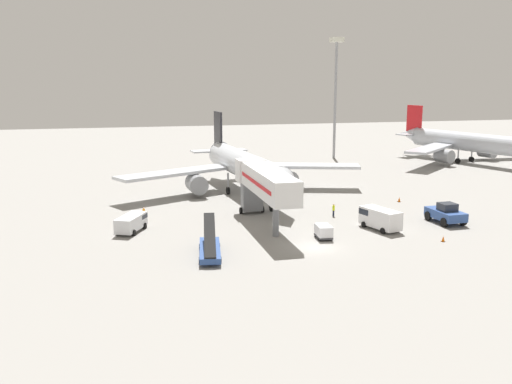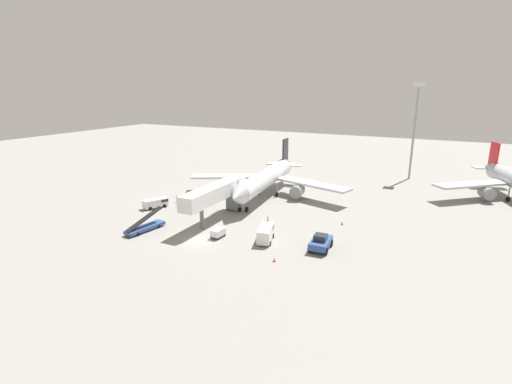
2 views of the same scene
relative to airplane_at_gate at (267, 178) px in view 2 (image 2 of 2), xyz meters
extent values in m
plane|color=gray|center=(1.20, -28.62, -4.19)|extent=(300.00, 300.00, 0.00)
cylinder|color=silver|center=(0.12, -1.29, 0.20)|extent=(6.47, 27.74, 3.89)
cone|color=silver|center=(1.58, -16.60, 0.20)|extent=(4.10, 3.60, 3.81)
cone|color=silver|center=(-1.42, 14.91, 0.49)|extent=(4.15, 5.39, 3.69)
cube|color=#232328|center=(-1.30, 13.65, 4.09)|extent=(0.73, 4.00, 6.22)
cube|color=silver|center=(1.06, 13.51, 0.69)|extent=(4.92, 3.32, 0.24)
cube|color=silver|center=(-3.58, 13.07, 0.69)|extent=(4.92, 3.32, 0.24)
cube|color=silver|center=(9.85, 2.24, -0.67)|extent=(18.11, 8.87, 0.44)
cube|color=silver|center=(-10.10, 0.34, -0.67)|extent=(17.55, 11.69, 0.44)
cylinder|color=gray|center=(6.96, 0.87, -2.32)|extent=(3.04, 3.77, 2.72)
cylinder|color=gray|center=(-7.00, -0.46, -2.32)|extent=(3.04, 3.77, 2.72)
cylinder|color=gray|center=(1.14, -11.97, -2.30)|extent=(0.28, 0.28, 2.68)
cylinder|color=black|center=(1.14, -11.97, -3.64)|extent=(0.45, 1.13, 1.10)
cylinder|color=gray|center=(2.19, 0.56, -2.30)|extent=(0.28, 0.28, 2.68)
cylinder|color=black|center=(2.19, 0.56, -3.64)|extent=(0.45, 1.13, 1.10)
cylinder|color=gray|center=(-2.26, 0.14, -2.30)|extent=(0.28, 0.28, 2.68)
cylinder|color=black|center=(-2.26, 0.14, -3.64)|extent=(0.45, 1.13, 1.10)
cube|color=silver|center=(-1.53, -20.34, 1.25)|extent=(3.10, 15.99, 2.70)
cube|color=red|center=(-3.05, -20.35, 1.25)|extent=(0.12, 13.42, 0.44)
cube|color=silver|center=(-1.58, -11.76, 1.25)|extent=(3.47, 2.82, 2.84)
cube|color=#232833|center=(-1.59, -10.46, 1.50)|extent=(3.30, 0.26, 0.90)
cube|color=slate|center=(-1.58, -12.36, -1.94)|extent=(2.56, 1.82, 3.69)
cylinder|color=black|center=(-3.01, -12.37, -3.79)|extent=(0.30, 0.80, 0.80)
cylinder|color=black|center=(-0.16, -12.35, -3.79)|extent=(0.30, 0.80, 0.80)
cylinder|color=slate|center=(-1.51, -23.54, -2.14)|extent=(0.70, 0.70, 4.09)
cube|color=#2D4C8E|center=(19.71, -22.72, -3.13)|extent=(2.90, 5.23, 1.02)
cube|color=#232833|center=(19.72, -22.97, -2.18)|extent=(1.94, 1.89, 0.90)
cylinder|color=black|center=(21.05, -24.31, -3.64)|extent=(0.46, 1.12, 1.10)
cylinder|color=black|center=(18.54, -24.44, -3.64)|extent=(0.46, 1.12, 1.10)
cylinder|color=black|center=(20.87, -21.00, -3.64)|extent=(0.46, 1.12, 1.10)
cylinder|color=black|center=(18.37, -21.13, -3.64)|extent=(0.46, 1.12, 1.10)
cube|color=#2D4C8E|center=(-9.65, -28.89, -3.62)|extent=(3.06, 7.65, 0.55)
cube|color=black|center=(-9.65, -28.89, -2.03)|extent=(2.18, 7.56, 2.57)
cylinder|color=black|center=(-10.26, -26.54, -3.89)|extent=(0.31, 0.63, 0.60)
cylinder|color=black|center=(-8.39, -26.82, -3.89)|extent=(0.31, 0.63, 0.60)
cylinder|color=black|center=(-10.92, -30.96, -3.89)|extent=(0.31, 0.63, 0.60)
cylinder|color=black|center=(-9.05, -31.24, -3.89)|extent=(0.31, 0.63, 0.60)
cube|color=silver|center=(-16.83, -18.02, -3.11)|extent=(3.85, 5.28, 1.58)
cube|color=#1E232D|center=(-16.12, -16.50, -2.77)|extent=(2.44, 2.26, 0.50)
cylinder|color=black|center=(-17.01, -16.24, -3.85)|extent=(0.60, 0.76, 0.68)
cylinder|color=black|center=(-15.35, -17.03, -3.85)|extent=(0.60, 0.76, 0.68)
cylinder|color=black|center=(-18.32, -19.01, -3.85)|extent=(0.60, 0.76, 0.68)
cylinder|color=black|center=(-16.65, -19.80, -3.85)|extent=(0.60, 0.76, 0.68)
cube|color=white|center=(10.82, -23.63, -2.86)|extent=(3.35, 5.59, 2.08)
cube|color=#1E232D|center=(10.33, -21.92, -2.40)|extent=(2.40, 2.17, 0.67)
cylinder|color=black|center=(9.45, -22.33, -3.85)|extent=(0.53, 0.75, 0.68)
cylinder|color=black|center=(11.29, -21.81, -3.85)|extent=(0.53, 0.75, 0.68)
cylinder|color=black|center=(10.35, -25.46, -3.85)|extent=(0.53, 0.75, 0.68)
cylinder|color=black|center=(12.18, -24.94, -3.85)|extent=(0.53, 0.75, 0.68)
cube|color=#38383D|center=(3.20, -25.78, -3.90)|extent=(1.67, 2.49, 0.22)
cube|color=silver|center=(3.20, -25.78, -3.25)|extent=(1.67, 2.49, 1.09)
cylinder|color=black|center=(3.82, -26.67, -4.01)|extent=(0.15, 0.37, 0.36)
cylinder|color=black|center=(2.45, -26.56, -4.01)|extent=(0.15, 0.37, 0.36)
cylinder|color=black|center=(3.95, -25.00, -4.01)|extent=(0.15, 0.37, 0.36)
cylinder|color=black|center=(2.58, -24.90, -4.01)|extent=(0.15, 0.37, 0.36)
cylinder|color=#1E2333|center=(7.92, -16.52, -3.81)|extent=(0.25, 0.25, 0.77)
cylinder|color=#D8EA19|center=(7.92, -16.52, -3.11)|extent=(0.34, 0.34, 0.61)
sphere|color=tan|center=(7.92, -16.52, -2.69)|extent=(0.21, 0.21, 0.21)
cylinder|color=#1E2333|center=(-15.19, -13.08, -3.80)|extent=(0.32, 0.32, 0.79)
cylinder|color=orange|center=(-15.19, -13.08, -3.09)|extent=(0.42, 0.42, 0.62)
sphere|color=tan|center=(-15.19, -13.08, -2.65)|extent=(0.21, 0.21, 0.21)
cube|color=black|center=(19.93, -10.65, -4.18)|extent=(0.44, 0.44, 0.03)
cone|color=orange|center=(19.93, -10.65, -3.84)|extent=(0.37, 0.37, 0.65)
cube|color=black|center=(15.13, -29.83, -4.18)|extent=(0.41, 0.41, 0.03)
cone|color=orange|center=(15.13, -29.83, -3.87)|extent=(0.35, 0.35, 0.60)
cone|color=#B7BCC6|center=(45.35, 34.40, 0.39)|extent=(5.06, 6.08, 3.52)
cube|color=red|center=(45.79, 33.17, 3.82)|extent=(1.70, 3.97, 5.94)
cube|color=#B7BCC6|center=(48.01, 33.56, 0.58)|extent=(5.19, 4.29, 0.24)
cube|color=#B7BCC6|center=(43.81, 32.08, 0.58)|extent=(5.19, 4.29, 0.24)
cube|color=#B7BCC6|center=(40.98, 17.73, -0.72)|extent=(15.54, 14.40, 0.44)
cylinder|color=gray|center=(44.09, 17.68, -2.28)|extent=(3.52, 3.99, 2.56)
cylinder|color=gray|center=(48.35, 19.52, -2.32)|extent=(0.28, 0.28, 2.64)
cylinder|color=black|center=(48.35, 19.52, -3.64)|extent=(0.70, 1.15, 1.10)
cylinder|color=#93969B|center=(27.07, 32.90, 7.85)|extent=(0.56, 0.56, 24.08)
cube|color=silver|center=(27.07, 32.90, 20.39)|extent=(2.40, 2.40, 1.00)
camera|label=1|loc=(-17.98, -82.35, 12.96)|focal=40.53mm
camera|label=2|loc=(34.98, -75.05, 19.76)|focal=26.62mm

